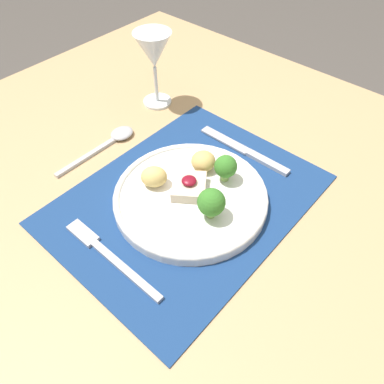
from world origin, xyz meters
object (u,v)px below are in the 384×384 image
(fork, at_px, (106,253))
(knife, at_px, (249,153))
(wine_glass_near, at_px, (154,53))
(dinner_plate, at_px, (193,193))
(spoon, at_px, (114,139))

(fork, distance_m, knife, 0.35)
(knife, distance_m, wine_glass_near, 0.30)
(dinner_plate, height_order, spoon, dinner_plate)
(fork, bearing_deg, dinner_plate, -5.65)
(dinner_plate, distance_m, wine_glass_near, 0.34)
(wine_glass_near, bearing_deg, knife, -92.18)
(knife, distance_m, spoon, 0.28)
(dinner_plate, relative_size, spoon, 1.41)
(fork, distance_m, wine_glass_near, 0.45)
(knife, bearing_deg, wine_glass_near, 89.56)
(spoon, relative_size, wine_glass_near, 1.15)
(dinner_plate, relative_size, wine_glass_near, 1.63)
(knife, bearing_deg, fork, 176.64)
(fork, bearing_deg, wine_glass_near, 36.49)
(dinner_plate, bearing_deg, knife, -1.87)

